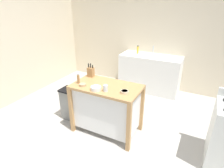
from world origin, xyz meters
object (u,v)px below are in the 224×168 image
(bowl_stoneware_deep, at_px, (96,88))
(sink_faucet, at_px, (153,50))
(bowl_ceramic_small, at_px, (124,92))
(trash_bin, at_px, (71,104))
(kitchen_island, at_px, (107,106))
(knife_block, at_px, (91,72))
(bowl_ceramic_wide, at_px, (83,85))
(bottle_hand_soap, at_px, (138,50))
(pepper_grinder, at_px, (78,79))
(drinking_cup, at_px, (106,88))

(bowl_stoneware_deep, distance_m, sink_faucet, 2.34)
(bowl_ceramic_small, bearing_deg, trash_bin, 173.92)
(kitchen_island, distance_m, sink_faucet, 2.18)
(knife_block, bearing_deg, trash_bin, -150.76)
(bowl_ceramic_wide, distance_m, bottle_hand_soap, 2.20)
(pepper_grinder, bearing_deg, sink_faucet, 74.35)
(sink_faucet, xyz_separation_m, bottle_hand_soap, (-0.37, -0.09, -0.02))
(sink_faucet, bearing_deg, bowl_stoneware_deep, -95.65)
(bowl_stoneware_deep, xyz_separation_m, bowl_ceramic_small, (0.43, 0.11, -0.01))
(bowl_stoneware_deep, xyz_separation_m, trash_bin, (-0.74, 0.24, -0.60))
(kitchen_island, relative_size, knife_block, 4.52)
(knife_block, xyz_separation_m, drinking_cup, (0.53, -0.41, -0.04))
(bowl_ceramic_small, xyz_separation_m, drinking_cup, (-0.28, -0.08, 0.03))
(drinking_cup, height_order, bottle_hand_soap, bottle_hand_soap)
(bowl_ceramic_small, relative_size, trash_bin, 0.19)
(kitchen_island, xyz_separation_m, drinking_cup, (0.09, -0.18, 0.44))
(trash_bin, height_order, bottle_hand_soap, bottle_hand_soap)
(trash_bin, bearing_deg, bowl_ceramic_small, -6.08)
(pepper_grinder, distance_m, trash_bin, 0.75)
(knife_block, bearing_deg, kitchen_island, -26.79)
(pepper_grinder, relative_size, sink_faucet, 0.81)
(sink_faucet, relative_size, bottle_hand_soap, 1.08)
(bowl_ceramic_small, xyz_separation_m, sink_faucet, (-0.20, 2.21, 0.12))
(knife_block, bearing_deg, pepper_grinder, -92.59)
(kitchen_island, bearing_deg, knife_block, 153.21)
(trash_bin, height_order, sink_faucet, sink_faucet)
(drinking_cup, bearing_deg, kitchen_island, 115.39)
(drinking_cup, xyz_separation_m, sink_faucet, (0.08, 2.29, 0.09))
(knife_block, bearing_deg, sink_faucet, 72.05)
(bottle_hand_soap, bearing_deg, bowl_stoneware_deep, -86.44)
(knife_block, xyz_separation_m, bowl_stoneware_deep, (0.38, -0.44, -0.06))
(drinking_cup, bearing_deg, bowl_ceramic_wide, 179.19)
(bowl_stoneware_deep, height_order, sink_faucet, sink_faucet)
(bowl_stoneware_deep, bearing_deg, bowl_ceramic_small, 14.80)
(kitchen_island, distance_m, bowl_ceramic_wide, 0.56)
(knife_block, height_order, sink_faucet, sink_faucet)
(bowl_ceramic_wide, bearing_deg, sink_faucet, 77.42)
(kitchen_island, bearing_deg, bowl_ceramic_small, -15.53)
(drinking_cup, xyz_separation_m, trash_bin, (-0.89, 0.21, -0.62))
(trash_bin, bearing_deg, bottle_hand_soap, 73.21)
(bowl_ceramic_wide, bearing_deg, drinking_cup, -0.81)
(bowl_ceramic_wide, distance_m, drinking_cup, 0.43)
(bowl_stoneware_deep, distance_m, bottle_hand_soap, 2.24)
(drinking_cup, relative_size, trash_bin, 0.16)
(knife_block, relative_size, bottle_hand_soap, 1.23)
(bowl_stoneware_deep, xyz_separation_m, pepper_grinder, (-0.40, 0.09, 0.05))
(kitchen_island, height_order, drinking_cup, drinking_cup)
(kitchen_island, distance_m, knife_block, 0.69)
(drinking_cup, bearing_deg, sink_faucet, 88.07)
(sink_faucet, bearing_deg, bottle_hand_soap, -166.06)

